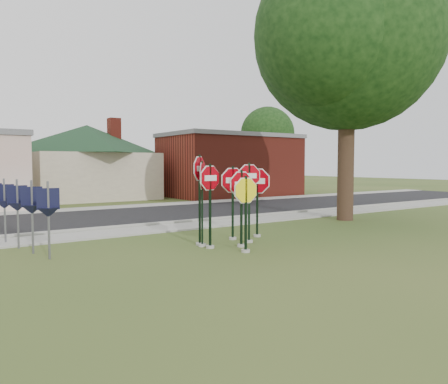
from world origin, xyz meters
TOP-DOWN VIEW (x-y plane):
  - ground at (0.00, 0.00)m, footprint 120.00×120.00m
  - sidewalk_near at (0.00, 5.50)m, footprint 60.00×1.60m
  - road at (0.00, 10.00)m, footprint 60.00×7.00m
  - sidewalk_far at (0.00, 14.30)m, footprint 60.00×1.60m
  - curb at (0.00, 6.50)m, footprint 60.00×0.20m
  - stop_sign_center at (0.05, 1.07)m, footprint 1.05×0.24m
  - stop_sign_yellow at (-0.32, 0.36)m, footprint 0.99×0.24m
  - stop_sign_left at (-0.81, 1.42)m, footprint 0.99×0.24m
  - stop_sign_right at (0.67, 1.50)m, footprint 0.92×0.38m
  - stop_sign_back_right at (0.57, 2.23)m, footprint 1.10×0.24m
  - stop_sign_back_left at (-0.82, 1.98)m, footprint 0.86×0.58m
  - stop_sign_far_right at (1.56, 2.20)m, footprint 0.68×0.97m
  - stop_sign_far_left at (-0.86, 1.76)m, footprint 0.70×0.90m
  - route_sign_row at (-5.40, 4.50)m, footprint 1.43×4.63m
  - building_house at (2.00, 22.00)m, footprint 11.60×11.60m
  - building_brick at (12.00, 18.50)m, footprint 10.20×6.20m
  - oak_tree at (7.50, 3.50)m, footprint 11.63×11.03m
  - bg_tree_right at (22.00, 26.00)m, footprint 5.60×5.60m

SIDE VIEW (x-z plane):
  - ground at x=0.00m, z-range 0.00..0.00m
  - road at x=0.00m, z-range 0.00..0.04m
  - sidewalk_near at x=0.00m, z-range 0.00..0.06m
  - sidewalk_far at x=0.00m, z-range 0.00..0.06m
  - curb at x=0.00m, z-range 0.00..0.14m
  - route_sign_row at x=-5.40m, z-range 0.22..2.22m
  - stop_sign_yellow at x=-0.32m, z-range 0.21..2.42m
  - stop_sign_center at x=0.05m, z-range 0.26..2.63m
  - stop_sign_far_right at x=1.56m, z-range 0.30..2.75m
  - stop_sign_back_right at x=0.57m, z-range 0.30..2.77m
  - stop_sign_left at x=-0.81m, z-range 0.29..2.82m
  - stop_sign_right at x=0.67m, z-range 0.29..2.85m
  - stop_sign_far_left at x=-0.86m, z-range 0.34..2.98m
  - stop_sign_back_left at x=-0.82m, z-range 0.35..3.16m
  - building_brick at x=12.00m, z-range 0.03..4.78m
  - building_house at x=2.00m, z-range 0.55..6.75m
  - bg_tree_right at x=22.00m, z-range 1.38..9.78m
  - oak_tree at x=7.50m, z-range 1.93..13.84m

